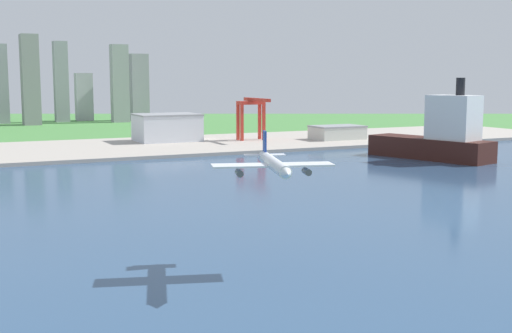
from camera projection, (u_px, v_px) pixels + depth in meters
name	position (u px, v px, depth m)	size (l,w,h in m)	color
ground_plane	(165.00, 190.00, 319.75)	(2400.00, 2400.00, 0.00)	#478440
water_bay	(212.00, 213.00, 265.98)	(840.00, 360.00, 0.15)	#2D4C70
industrial_pier	(86.00, 149.00, 489.84)	(840.00, 140.00, 2.50)	#AAA196
airplane_landing	(274.00, 164.00, 180.86)	(33.95, 38.03, 11.06)	silver
cargo_ship	(439.00, 136.00, 436.21)	(45.24, 87.42, 53.20)	#381914
port_crane_red	(252.00, 110.00, 546.62)	(22.07, 45.46, 34.62)	#B72D23
warehouse_main	(167.00, 127.00, 541.92)	(50.03, 38.91, 21.93)	silver
warehouse_annex	(337.00, 132.00, 557.94)	(42.14, 27.68, 11.36)	silver
distant_skyline	(19.00, 82.00, 768.11)	(306.60, 73.75, 144.46)	gray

